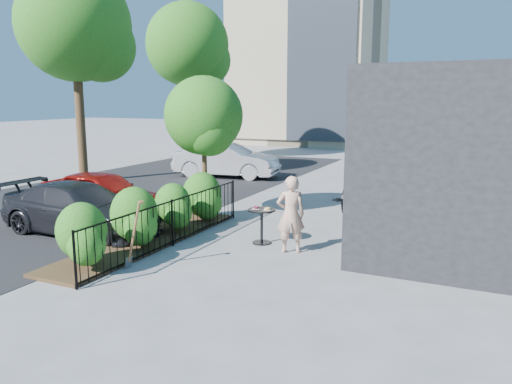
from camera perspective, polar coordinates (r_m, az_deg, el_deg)
The scene contains 15 objects.
ground at distance 11.06m, azimuth -3.00°, elevation -7.10°, with size 120.00×120.00×0.00m, color gray.
shop_building at distance 13.85m, azimuth 27.20°, elevation 3.80°, with size 6.22×9.00×4.00m.
fence at distance 11.67m, azimuth -9.54°, elevation -3.43°, with size 0.05×6.05×1.10m.
planting_bed at distance 12.21m, azimuth -12.18°, elevation -5.43°, with size 1.30×6.00×0.08m, color #382616.
shrubs at distance 12.06m, azimuth -11.64°, elevation -2.36°, with size 1.10×5.60×1.24m.
patio_tree at distance 14.06m, azimuth -5.87°, elevation 8.12°, with size 2.20×2.20×3.94m.
street at distance 17.50m, azimuth -18.77°, elevation -1.02°, with size 9.00×30.00×0.01m, color black.
street_tree_near at distance 21.49m, azimuth -19.97°, elevation 16.84°, with size 4.40×4.40×8.28m.
street_tree_far at distance 27.74m, azimuth -7.78°, elevation 15.82°, with size 4.40×4.40×8.28m.
cafe_table at distance 11.70m, azimuth 0.66°, elevation -3.20°, with size 0.65×0.65×0.88m.
woman at distance 10.99m, azimuth 3.99°, elevation -2.57°, with size 0.63×0.41×1.72m, color tan.
shovel at distance 10.20m, azimuth -13.88°, elevation -5.17°, with size 0.49×0.19×1.47m.
car_red at distance 15.04m, azimuth -17.16°, elevation -0.19°, with size 1.57×3.90×1.33m, color #98110C.
car_silver at distance 21.67m, azimuth -3.42°, elevation 3.67°, with size 1.58×4.54×1.49m, color #AEAEB3.
car_darkgrey at distance 13.32m, azimuth -19.43°, elevation -1.82°, with size 1.78×4.38×1.27m, color black.
Camera 1 is at (5.01, -9.27, 3.37)m, focal length 35.00 mm.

